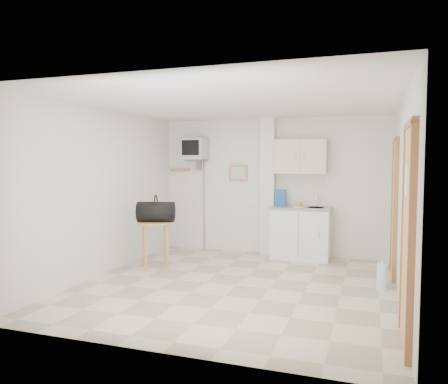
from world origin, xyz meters
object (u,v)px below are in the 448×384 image
(round_table, at_px, (155,229))
(duffel_bag, at_px, (156,212))
(crt_television, at_px, (195,150))
(water_bottle, at_px, (382,277))

(round_table, xyz_separation_m, duffel_bag, (0.03, -0.03, 0.28))
(crt_television, xyz_separation_m, round_table, (-0.08, -1.48, -1.30))
(duffel_bag, relative_size, water_bottle, 1.64)
(duffel_bag, xyz_separation_m, water_bottle, (3.40, -0.07, -0.74))
(water_bottle, bearing_deg, duffel_bag, 178.82)
(round_table, relative_size, water_bottle, 1.92)
(round_table, relative_size, duffel_bag, 1.17)
(crt_television, distance_m, round_table, 1.97)
(duffel_bag, bearing_deg, round_table, 124.02)
(round_table, xyz_separation_m, water_bottle, (3.43, -0.10, -0.46))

